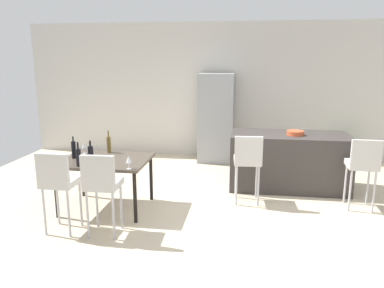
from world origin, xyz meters
TOP-DOWN VIEW (x-y plane):
  - ground_plane at (0.00, 0.00)m, footprint 10.00×10.00m
  - back_wall at (0.00, 3.04)m, footprint 10.00×0.12m
  - kitchen_island at (0.61, 1.05)m, footprint 1.92×0.90m
  - bar_chair_left at (-0.07, 0.22)m, footprint 0.43×0.43m
  - bar_chair_middle at (1.55, 0.22)m, footprint 0.41×0.41m
  - dining_table at (-2.08, -0.28)m, footprint 1.23×0.96m
  - dining_chair_near at (-2.36, -1.12)m, footprint 0.41×0.41m
  - dining_chair_far at (-1.81, -1.12)m, footprint 0.42×0.42m
  - wine_bottle_right at (-2.30, -0.67)m, footprint 0.07×0.07m
  - wine_bottle_near at (-2.54, -0.29)m, footprint 0.06×0.06m
  - wine_bottle_corner at (-2.20, -0.49)m, footprint 0.07×0.07m
  - wine_bottle_far at (-2.17, 0.11)m, footprint 0.06×0.06m
  - wine_glass_left at (-2.08, -0.68)m, footprint 0.07×0.07m
  - wine_glass_middle at (-2.51, -0.02)m, footprint 0.07×0.07m
  - wine_glass_end at (-1.60, -0.70)m, footprint 0.07×0.07m
  - refrigerator at (-0.75, 2.60)m, footprint 0.72×0.68m
  - fruit_bowl at (0.68, 0.98)m, footprint 0.28×0.28m
  - potted_plant at (1.98, 2.59)m, footprint 0.39×0.39m

SIDE VIEW (x-z plane):
  - ground_plane at x=0.00m, z-range 0.00..0.00m
  - potted_plant at x=1.98m, z-range 0.05..0.64m
  - kitchen_island at x=0.61m, z-range 0.00..0.92m
  - dining_table at x=-2.08m, z-range 0.30..1.04m
  - bar_chair_left at x=-0.07m, z-range 0.17..1.22m
  - bar_chair_middle at x=1.55m, z-range 0.17..1.22m
  - dining_chair_near at x=-2.36m, z-range 0.17..1.22m
  - dining_chair_far at x=-1.81m, z-range 0.17..1.22m
  - wine_bottle_corner at x=-2.20m, z-range 0.71..1.02m
  - wine_bottle_right at x=-2.30m, z-range 0.70..1.03m
  - wine_glass_left at x=-2.08m, z-range 0.78..0.95m
  - wine_glass_middle at x=-2.51m, z-range 0.78..0.95m
  - wine_glass_end at x=-1.60m, z-range 0.78..0.95m
  - wine_bottle_far at x=-2.17m, z-range 0.70..1.04m
  - wine_bottle_near at x=-2.54m, z-range 0.71..1.03m
  - refrigerator at x=-0.75m, z-range 0.00..1.84m
  - fruit_bowl at x=0.68m, z-range 0.92..0.99m
  - back_wall at x=0.00m, z-range 0.00..2.90m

